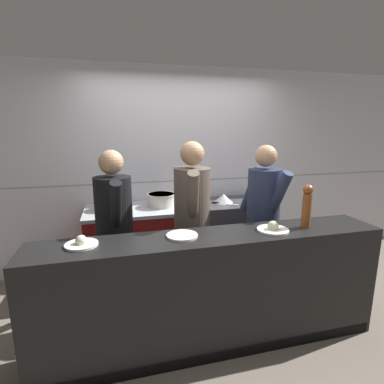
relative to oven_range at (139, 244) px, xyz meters
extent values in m
plane|color=#6B6056|center=(0.61, -1.06, -0.46)|extent=(14.00, 14.00, 0.00)
cube|color=silver|center=(0.61, 0.40, 0.84)|extent=(8.00, 0.06, 2.60)
cube|color=gray|center=(0.61, 0.37, 0.69)|extent=(8.00, 0.00, 0.01)
cube|color=maroon|center=(0.00, 0.00, -0.02)|extent=(1.19, 0.70, 0.87)
cube|color=#B7BABF|center=(0.00, 0.00, 0.43)|extent=(1.22, 0.71, 0.04)
cube|color=#B7BABF|center=(0.00, -0.33, 0.04)|extent=(1.07, 0.03, 0.10)
cube|color=#38383D|center=(1.12, 0.00, 0.00)|extent=(1.01, 0.65, 0.91)
cube|color=black|center=(1.12, -0.30, -0.41)|extent=(0.99, 0.04, 0.10)
cube|color=black|center=(0.52, -1.31, 0.04)|extent=(2.90, 0.45, 1.00)
cube|color=black|center=(0.52, -1.52, -0.41)|extent=(2.84, 0.04, 0.10)
cylinder|color=#2D2D33|center=(-0.31, 0.02, 0.54)|extent=(0.26, 0.26, 0.17)
cylinder|color=#2D2D33|center=(-0.31, 0.02, 0.61)|extent=(0.27, 0.27, 0.01)
cylinder|color=beige|center=(0.29, 0.01, 0.53)|extent=(0.31, 0.31, 0.16)
cylinder|color=beige|center=(0.29, 0.01, 0.60)|extent=(0.33, 0.33, 0.01)
cone|color=#B7BABF|center=(1.09, 0.00, 0.51)|extent=(0.25, 0.25, 0.11)
cube|color=#B7BABF|center=(1.12, -0.13, 0.46)|extent=(0.21, 0.15, 0.01)
cube|color=black|center=(0.98, -0.04, 0.47)|extent=(0.11, 0.08, 0.02)
cylinder|color=white|center=(-0.50, -1.27, 0.55)|extent=(0.24, 0.24, 0.02)
sphere|color=beige|center=(-0.50, -1.27, 0.58)|extent=(0.08, 0.08, 0.08)
cylinder|color=white|center=(0.26, -1.28, 0.55)|extent=(0.25, 0.25, 0.02)
cylinder|color=white|center=(1.03, -1.34, 0.55)|extent=(0.26, 0.26, 0.02)
sphere|color=beige|center=(1.03, -1.34, 0.58)|extent=(0.09, 0.09, 0.09)
cylinder|color=brown|center=(1.35, -1.33, 0.69)|extent=(0.08, 0.08, 0.30)
sphere|color=brown|center=(1.35, -1.33, 0.88)|extent=(0.09, 0.09, 0.09)
cube|color=black|center=(-0.26, -0.74, -0.07)|extent=(0.30, 0.21, 0.78)
cylinder|color=black|center=(-0.26, -0.74, 0.64)|extent=(0.37, 0.37, 0.64)
sphere|color=tan|center=(-0.26, -0.74, 1.09)|extent=(0.22, 0.22, 0.22)
cylinder|color=black|center=(-0.28, -0.54, 0.72)|extent=(0.13, 0.33, 0.54)
cylinder|color=black|center=(-0.24, -0.94, 0.72)|extent=(0.13, 0.33, 0.54)
cube|color=black|center=(0.48, -0.76, -0.05)|extent=(0.33, 0.25, 0.81)
cylinder|color=brown|center=(0.48, -0.76, 0.68)|extent=(0.42, 0.42, 0.67)
sphere|color=tan|center=(0.48, -0.76, 1.16)|extent=(0.23, 0.23, 0.23)
cylinder|color=brown|center=(0.52, -0.55, 0.76)|extent=(0.18, 0.35, 0.56)
cylinder|color=brown|center=(0.43, -0.96, 0.76)|extent=(0.18, 0.35, 0.56)
cube|color=black|center=(1.26, -0.73, -0.06)|extent=(0.33, 0.25, 0.78)
cylinder|color=#262D4C|center=(1.26, -0.73, 0.65)|extent=(0.41, 0.41, 0.65)
sphere|color=tan|center=(1.26, -0.73, 1.11)|extent=(0.22, 0.22, 0.22)
cylinder|color=#262D4C|center=(1.21, -0.54, 0.73)|extent=(0.17, 0.34, 0.54)
cylinder|color=#262D4C|center=(1.30, -0.93, 0.73)|extent=(0.17, 0.34, 0.54)
camera|label=1|loc=(-0.23, -3.48, 1.40)|focal=28.00mm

